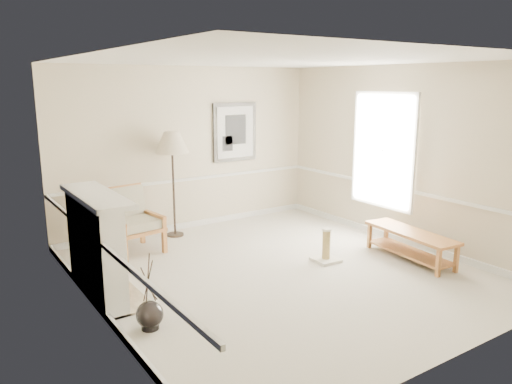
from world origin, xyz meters
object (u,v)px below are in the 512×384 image
(bench, at_px, (410,241))
(armchair, at_px, (129,217))
(scratching_post, at_px, (326,251))
(floor_lamp, at_px, (172,145))
(floor_vase, at_px, (150,315))

(bench, bearing_deg, armchair, 140.82)
(armchair, xyz_separation_m, scratching_post, (2.24, -2.10, -0.39))
(floor_lamp, relative_size, scratching_post, 3.55)
(floor_vase, bearing_deg, floor_lamp, 60.66)
(armchair, distance_m, scratching_post, 3.09)
(armchair, relative_size, scratching_post, 1.99)
(bench, xyz_separation_m, scratching_post, (-1.11, 0.64, -0.13))
(scratching_post, bearing_deg, floor_vase, -170.10)
(armchair, bearing_deg, bench, -47.81)
(floor_vase, distance_m, floor_lamp, 3.68)
(floor_vase, xyz_separation_m, armchair, (0.74, 2.62, 0.39))
(floor_vase, xyz_separation_m, scratching_post, (2.99, 0.52, 0.00))
(floor_vase, relative_size, armchair, 0.85)
(floor_lamp, distance_m, bench, 4.13)
(floor_lamp, height_order, scratching_post, floor_lamp)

